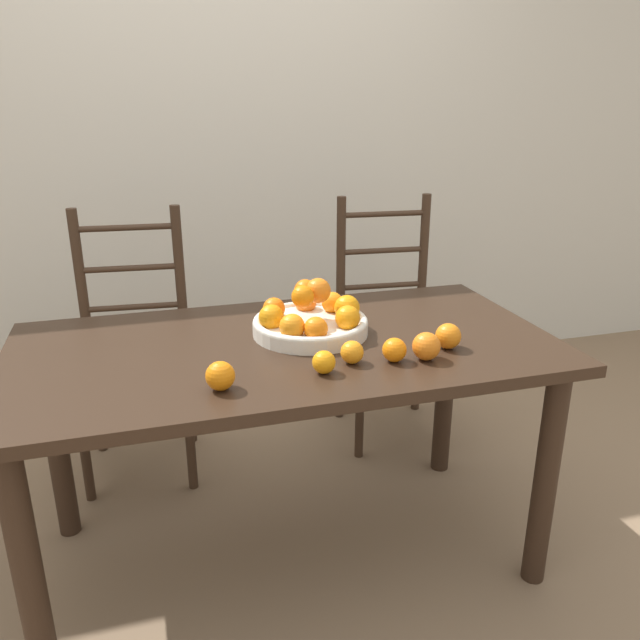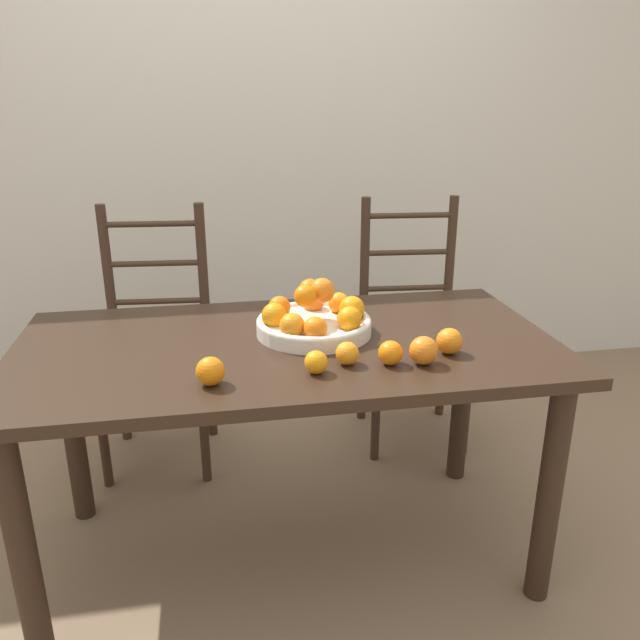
% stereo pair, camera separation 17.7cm
% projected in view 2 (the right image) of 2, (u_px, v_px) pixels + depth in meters
% --- Properties ---
extents(ground_plane, '(12.00, 12.00, 0.00)m').
position_uv_depth(ground_plane, '(291.00, 550.00, 2.09)').
color(ground_plane, '#7F664C').
extents(wall_back, '(8.00, 0.06, 2.60)m').
position_uv_depth(wall_back, '(246.00, 126.00, 2.99)').
color(wall_back, beige).
rests_on(wall_back, ground_plane).
extents(dining_table, '(1.58, 0.81, 0.75)m').
position_uv_depth(dining_table, '(288.00, 375.00, 1.87)').
color(dining_table, black).
rests_on(dining_table, ground_plane).
extents(fruit_bowl, '(0.35, 0.35, 0.17)m').
position_uv_depth(fruit_bowl, '(314.00, 319.00, 1.88)').
color(fruit_bowl, silver).
rests_on(fruit_bowl, dining_table).
extents(orange_loose_0, '(0.08, 0.08, 0.08)m').
position_uv_depth(orange_loose_0, '(424.00, 350.00, 1.67)').
color(orange_loose_0, orange).
rests_on(orange_loose_0, dining_table).
extents(orange_loose_1, '(0.07, 0.07, 0.07)m').
position_uv_depth(orange_loose_1, '(210.00, 371.00, 1.55)').
color(orange_loose_1, orange).
rests_on(orange_loose_1, dining_table).
extents(orange_loose_2, '(0.07, 0.07, 0.07)m').
position_uv_depth(orange_loose_2, '(390.00, 353.00, 1.67)').
color(orange_loose_2, orange).
rests_on(orange_loose_2, dining_table).
extents(orange_loose_3, '(0.07, 0.07, 0.07)m').
position_uv_depth(orange_loose_3, '(449.00, 341.00, 1.74)').
color(orange_loose_3, orange).
rests_on(orange_loose_3, dining_table).
extents(orange_loose_4, '(0.06, 0.06, 0.06)m').
position_uv_depth(orange_loose_4, '(347.00, 353.00, 1.67)').
color(orange_loose_4, orange).
rests_on(orange_loose_4, dining_table).
extents(orange_loose_5, '(0.06, 0.06, 0.06)m').
position_uv_depth(orange_loose_5, '(316.00, 362.00, 1.61)').
color(orange_loose_5, orange).
rests_on(orange_loose_5, dining_table).
extents(chair_left, '(0.45, 0.43, 1.04)m').
position_uv_depth(chair_left, '(157.00, 347.00, 2.51)').
color(chair_left, '#382619').
rests_on(chair_left, ground_plane).
extents(chair_right, '(0.45, 0.43, 1.04)m').
position_uv_depth(chair_right, '(412.00, 331.00, 2.69)').
color(chair_right, '#382619').
rests_on(chair_right, ground_plane).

